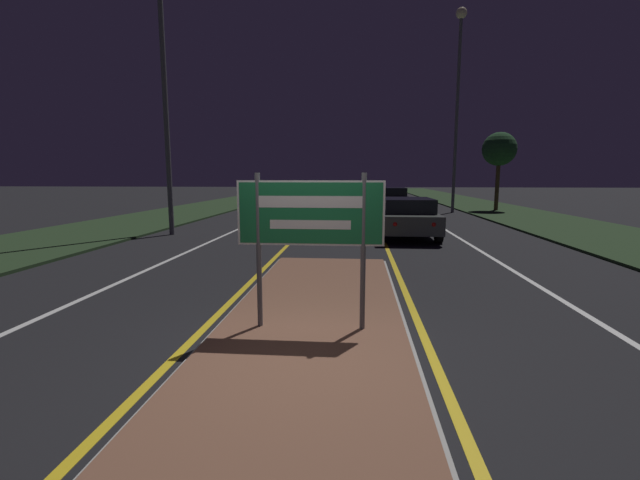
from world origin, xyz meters
TOP-DOWN VIEW (x-y plane):
  - ground_plane at (0.00, 0.00)m, footprint 160.00×160.00m
  - median_island at (0.00, 0.70)m, footprint 2.69×9.99m
  - verge_left at (-9.50, 20.00)m, footprint 5.00×100.00m
  - verge_right at (9.50, 20.00)m, footprint 5.00×100.00m
  - centre_line_yellow_left at (-1.54, 25.00)m, footprint 0.12×70.00m
  - centre_line_yellow_right at (1.54, 25.00)m, footprint 0.12×70.00m
  - lane_line_white_left at (-4.20, 25.00)m, footprint 0.12×70.00m
  - lane_line_white_right at (4.20, 25.00)m, footprint 0.12×70.00m
  - edge_line_white_left at (-7.20, 25.00)m, footprint 0.10×70.00m
  - edge_line_white_right at (7.20, 25.00)m, footprint 0.10×70.00m
  - highway_sign at (0.00, 0.70)m, footprint 1.95×0.07m
  - streetlight_left_near at (-6.21, 10.30)m, footprint 0.63×0.63m
  - streetlight_right_near at (6.31, 21.14)m, footprint 0.62×0.62m
  - car_receding_0 at (2.38, 10.43)m, footprint 2.02×4.48m
  - car_receding_1 at (2.90, 23.11)m, footprint 1.98×4.36m
  - car_receding_2 at (2.31, 36.95)m, footprint 1.86×4.27m
  - car_approaching_0 at (-2.60, 15.36)m, footprint 1.93×4.49m
  - car_approaching_1 at (-5.97, 26.39)m, footprint 2.02×4.17m
  - car_approaching_2 at (-2.69, 37.16)m, footprint 1.98×4.45m
  - roadside_palm_right at (9.15, 22.19)m, footprint 2.01×2.01m

SIDE VIEW (x-z plane):
  - ground_plane at x=0.00m, z-range 0.00..0.00m
  - centre_line_yellow_left at x=-1.54m, z-range 0.00..0.01m
  - centre_line_yellow_right at x=1.54m, z-range 0.00..0.01m
  - lane_line_white_left at x=-4.20m, z-range 0.00..0.01m
  - lane_line_white_right at x=4.20m, z-range 0.00..0.01m
  - edge_line_white_left at x=-7.20m, z-range 0.00..0.01m
  - edge_line_white_right at x=7.20m, z-range 0.00..0.01m
  - verge_left at x=-9.50m, z-range 0.00..0.08m
  - verge_right at x=9.50m, z-range 0.00..0.08m
  - median_island at x=0.00m, z-range -0.01..0.09m
  - car_approaching_1 at x=-5.97m, z-range 0.04..1.38m
  - car_receding_0 at x=2.38m, z-range 0.04..1.42m
  - car_receding_1 at x=2.90m, z-range 0.04..1.46m
  - car_receding_2 at x=2.31m, z-range 0.04..1.48m
  - car_approaching_0 at x=-2.60m, z-range 0.06..1.47m
  - car_approaching_2 at x=-2.69m, z-range 0.05..1.54m
  - highway_sign at x=0.00m, z-range 0.52..2.61m
  - roadside_palm_right at x=9.15m, z-range 1.37..6.06m
  - streetlight_left_near at x=-6.21m, z-range 2.09..13.26m
  - streetlight_right_near at x=6.31m, z-range 2.00..13.46m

